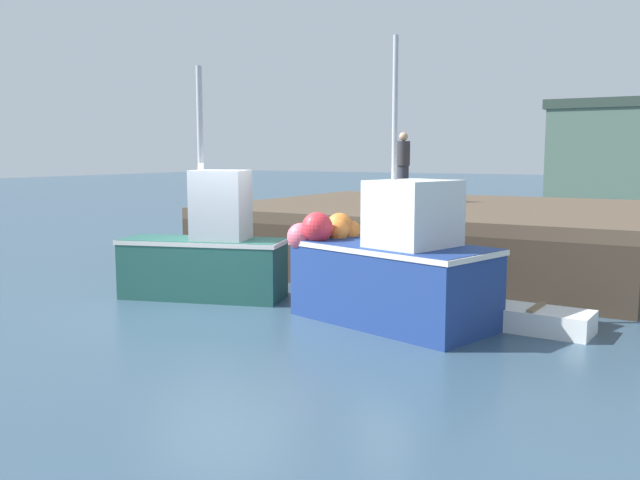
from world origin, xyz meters
The scene contains 6 objects.
ground centered at (0.00, 0.00, -0.05)m, with size 120.00×160.00×0.10m.
pier centered at (1.68, 5.98, 1.22)m, with size 9.47×7.96×1.46m.
fishing_boat_near_left centered at (-0.69, 0.49, 0.84)m, with size 3.22×1.90×4.23m.
fishing_boat_near_right centered at (3.02, 0.49, 0.89)m, with size 3.55×2.37×4.45m.
rowboat centered at (5.14, 1.12, 0.17)m, with size 1.68×0.86×0.38m.
dockworker centered at (0.54, 6.72, 2.33)m, with size 0.34×0.34×1.74m.
Camera 1 is at (7.35, -9.25, 2.67)m, focal length 38.32 mm.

